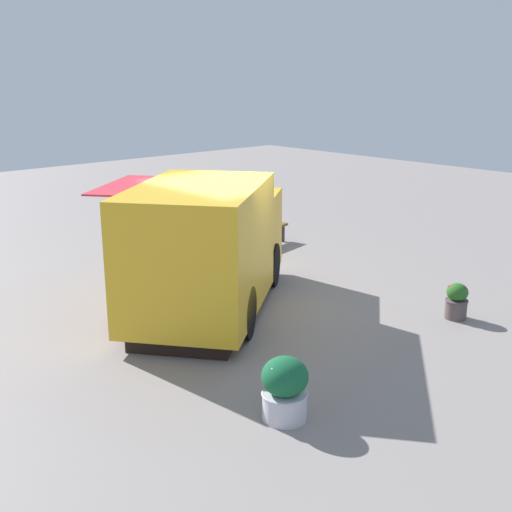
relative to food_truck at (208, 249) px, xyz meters
name	(u,v)px	position (x,y,z in m)	size (l,w,h in m)	color
ground_plane	(235,308)	(0.38, -0.28, -1.15)	(40.00, 40.00, 0.00)	gray
food_truck	(208,249)	(0.00, 0.00, 0.00)	(5.01, 4.48, 2.42)	gold
planter_flowering_near	(457,301)	(2.96, -3.34, -0.82)	(0.41, 0.41, 0.65)	#554A49
planter_flowering_far	(285,388)	(-1.74, -3.72, -0.73)	(0.60, 0.60, 0.83)	silver
plaza_bench	(264,232)	(3.87, 2.63, -0.80)	(1.63, 0.71, 0.47)	brown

